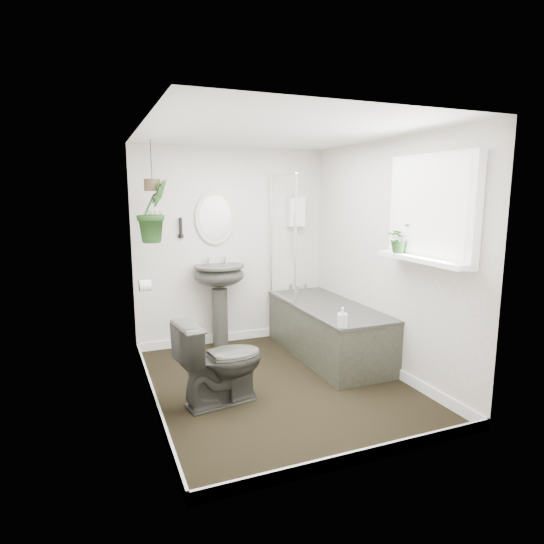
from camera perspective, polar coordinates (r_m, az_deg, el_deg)
name	(u,v)px	position (r m, az deg, el deg)	size (l,w,h in m)	color
floor	(278,385)	(4.43, 0.75, -13.96)	(2.30, 2.80, 0.02)	black
ceiling	(279,130)	(4.08, 0.82, 17.34)	(2.30, 2.80, 0.02)	white
wall_back	(232,247)	(5.42, -5.00, 3.17)	(2.30, 0.02, 2.30)	silver
wall_front	(366,296)	(2.87, 11.73, -3.00)	(2.30, 0.02, 2.30)	silver
wall_left	(146,272)	(3.81, -15.52, 0.00)	(0.02, 2.80, 2.30)	silver
wall_right	(385,257)	(4.67, 14.04, 1.83)	(0.02, 2.80, 2.30)	silver
skirting	(278,379)	(4.41, 0.75, -13.24)	(2.30, 2.80, 0.10)	white
bathtub	(327,330)	(5.08, 6.97, -7.26)	(0.72, 1.72, 0.58)	#32312C
bath_screen	(283,238)	(5.17, 1.35, 4.34)	(0.04, 0.72, 1.40)	silver
shower_box	(296,212)	(5.60, 3.06, 7.52)	(0.20, 0.10, 0.35)	white
oval_mirror	(215,218)	(5.29, -7.15, 6.78)	(0.46, 0.03, 0.62)	beige
wall_sconce	(181,227)	(5.20, -11.38, 5.50)	(0.04, 0.04, 0.22)	black
toilet_roll_holder	(145,286)	(4.55, -15.65, -1.65)	(0.11, 0.11, 0.11)	white
window_recess	(432,209)	(4.04, 19.39, 7.48)	(0.08, 1.00, 0.90)	white
window_sill	(422,259)	(4.03, 18.30, 1.53)	(0.18, 1.00, 0.04)	white
window_blinds	(427,209)	(4.01, 18.91, 7.50)	(0.01, 0.86, 0.76)	white
toilet	(221,361)	(3.95, -6.45, -11.00)	(0.42, 0.74, 0.75)	#32312C
pedestal_sink	(220,306)	(5.32, -6.55, -4.24)	(0.57, 0.49, 0.98)	#32312C
sill_plant	(400,238)	(4.24, 15.76, 4.12)	(0.24, 0.21, 0.26)	black
hanging_plant	(153,211)	(4.73, -14.67, 7.42)	(0.35, 0.28, 0.63)	black
soap_bottle	(342,317)	(4.17, 8.83, -5.63)	(0.08, 0.09, 0.19)	#292222
hanging_pot	(152,185)	(4.73, -14.81, 10.51)	(0.16, 0.16, 0.12)	#3C311D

